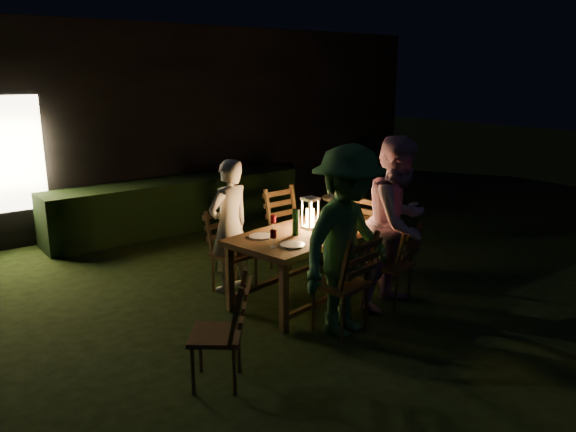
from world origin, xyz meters
TOP-DOWN VIEW (x-y plane):
  - garden_envelope at (-0.01, 6.15)m, footprint 40.00×40.00m
  - dining_table at (-0.64, 0.27)m, footprint 2.01×1.26m
  - chair_near_left at (-0.94, -0.57)m, footprint 0.55×0.57m
  - chair_near_right at (-0.06, -0.40)m, footprint 0.53×0.56m
  - chair_far_left at (-1.23, 0.95)m, footprint 0.52×0.54m
  - chair_far_right at (-0.24, 1.13)m, footprint 0.51×0.55m
  - chair_end at (0.56, 0.50)m, footprint 0.59×0.56m
  - chair_spare at (-2.38, -0.68)m, footprint 0.61×0.61m
  - person_house_side at (-1.24, 0.99)m, footprint 0.62×0.46m
  - person_opp_right at (-0.05, -0.45)m, footprint 1.00×0.85m
  - person_opp_left at (-0.93, -0.62)m, footprint 1.29×0.89m
  - lantern at (-0.60, 0.33)m, footprint 0.16×0.16m
  - plate_far_left at (-1.23, 0.39)m, footprint 0.25×0.25m
  - plate_near_left at (-1.14, -0.05)m, footprint 0.25×0.25m
  - plate_far_right at (-0.24, 0.57)m, footprint 0.25×0.25m
  - plate_near_right at (-0.16, 0.14)m, footprint 0.25×0.25m
  - wineglass_a at (-0.99, 0.49)m, footprint 0.06×0.06m
  - wineglass_b at (-1.33, 0.02)m, footprint 0.06×0.06m
  - wineglass_c at (-0.30, 0.05)m, footprint 0.06×0.06m
  - wineglass_d at (-0.07, 0.56)m, footprint 0.06×0.06m
  - wineglass_e at (-0.69, -0.04)m, footprint 0.06×0.06m
  - bottle_table at (-0.89, 0.23)m, footprint 0.07×0.07m
  - napkin_left at (-0.73, -0.07)m, footprint 0.18×0.14m
  - napkin_right at (-0.05, 0.08)m, footprint 0.18×0.14m
  - phone at (-1.20, -0.14)m, footprint 0.14×0.07m
  - side_table at (1.15, 1.78)m, footprint 0.48×0.48m
  - ice_bucket at (1.15, 1.78)m, footprint 0.30×0.30m
  - bottle_bucket_a at (1.10, 1.74)m, footprint 0.07×0.07m
  - bottle_bucket_b at (1.20, 1.82)m, footprint 0.07×0.07m

SIDE VIEW (x-z plane):
  - chair_spare at x=-2.38m, z-range -0.19..0.76m
  - chair_near_right at x=-0.06m, z-range -0.19..0.76m
  - chair_far_left at x=-1.23m, z-range -0.19..0.79m
  - chair_near_left at x=-0.94m, z-range -0.21..0.84m
  - chair_far_right at x=-0.24m, z-range -0.21..0.86m
  - chair_end at x=0.56m, z-range -0.21..0.86m
  - side_table at x=1.15m, z-range 0.25..0.89m
  - dining_table at x=-0.64m, z-range 0.31..1.09m
  - ice_bucket at x=1.15m, z-range 0.65..0.87m
  - person_house_side at x=-1.24m, z-range 0.00..1.53m
  - phone at x=-1.20m, z-range 0.78..0.79m
  - napkin_left at x=-0.73m, z-range 0.78..0.79m
  - napkin_right at x=-0.05m, z-range 0.78..0.79m
  - plate_far_left at x=-1.23m, z-range 0.78..0.79m
  - plate_near_left at x=-1.14m, z-range 0.78..0.79m
  - plate_far_right at x=-0.24m, z-range 0.78..0.79m
  - plate_near_right at x=-0.16m, z-range 0.78..0.79m
  - bottle_bucket_a at x=1.10m, z-range 0.65..0.97m
  - bottle_bucket_b at x=1.20m, z-range 0.65..0.97m
  - wineglass_a at x=-0.99m, z-range 0.78..0.95m
  - wineglass_b at x=-1.33m, z-range 0.78..0.95m
  - wineglass_c at x=-0.30m, z-range 0.78..0.95m
  - wineglass_d at x=-0.07m, z-range 0.78..0.95m
  - wineglass_e at x=-0.69m, z-range 0.78..0.95m
  - person_opp_left at x=-0.93m, z-range 0.00..1.83m
  - person_opp_right at x=-0.05m, z-range 0.00..1.83m
  - bottle_table at x=-0.89m, z-range 0.78..1.06m
  - lantern at x=-0.60m, z-range 0.76..1.11m
  - garden_envelope at x=-0.01m, z-range -0.02..3.18m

